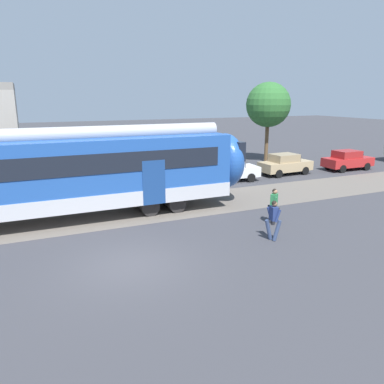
# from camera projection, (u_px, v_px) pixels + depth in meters

# --- Properties ---
(ground_plane) EXTENTS (160.00, 160.00, 0.00)m
(ground_plane) POSITION_uv_depth(u_px,v_px,m) (129.00, 265.00, 12.92)
(ground_plane) COLOR #38383D
(pedestrian_navy) EXTENTS (0.62, 0.59, 1.67)m
(pedestrian_navy) POSITION_uv_depth(u_px,v_px,m) (273.00, 218.00, 14.91)
(pedestrian_navy) COLOR navy
(pedestrian_navy) RESTS_ON ground
(pedestrian_green) EXTENTS (0.48, 0.71, 1.67)m
(pedestrian_green) POSITION_uv_depth(u_px,v_px,m) (274.00, 204.00, 16.82)
(pedestrian_green) COLOR #28282D
(pedestrian_green) RESTS_ON ground
(parked_car_white) EXTENTS (4.09, 1.93, 1.54)m
(parked_car_white) POSITION_uv_depth(u_px,v_px,m) (229.00, 170.00, 25.52)
(parked_car_white) COLOR silver
(parked_car_white) RESTS_ON ground
(parked_car_tan) EXTENTS (4.08, 1.92, 1.54)m
(parked_car_tan) POSITION_uv_depth(u_px,v_px,m) (285.00, 164.00, 27.73)
(parked_car_tan) COLOR tan
(parked_car_tan) RESTS_ON ground
(parked_car_red) EXTENTS (4.02, 1.80, 1.54)m
(parked_car_red) POSITION_uv_depth(u_px,v_px,m) (348.00, 160.00, 29.48)
(parked_car_red) COLOR #B22323
(parked_car_red) RESTS_ON ground
(street_tree_right) EXTENTS (3.85, 3.85, 6.88)m
(street_tree_right) POSITION_uv_depth(u_px,v_px,m) (268.00, 105.00, 32.37)
(street_tree_right) COLOR brown
(street_tree_right) RESTS_ON ground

